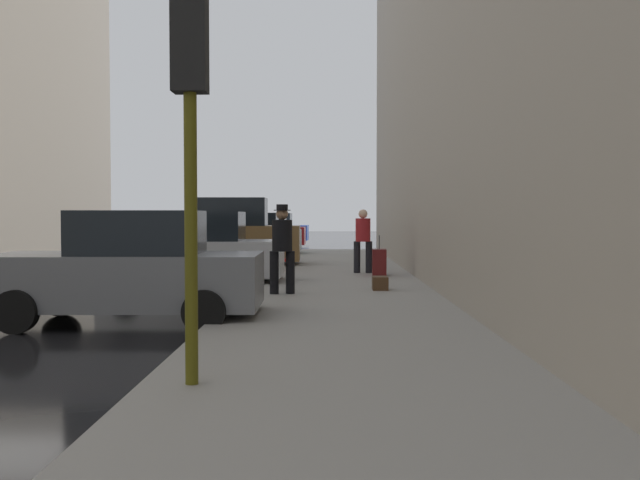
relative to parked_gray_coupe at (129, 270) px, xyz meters
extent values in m
cube|color=gray|center=(3.35, 0.97, -0.77)|extent=(4.00, 40.00, 0.15)
cube|color=slate|center=(-0.05, 0.00, -0.16)|extent=(4.22, 1.90, 0.84)
cube|color=black|center=(0.15, 0.00, 0.59)|extent=(1.91, 1.59, 0.70)
cylinder|color=black|center=(-1.42, 0.90, -0.53)|extent=(0.64, 0.23, 0.64)
cylinder|color=black|center=(-1.40, -0.94, -0.53)|extent=(0.64, 0.23, 0.64)
cylinder|color=black|center=(1.31, 0.94, -0.53)|extent=(0.64, 0.23, 0.64)
cylinder|color=black|center=(1.33, -0.90, -0.53)|extent=(0.64, 0.23, 0.64)
cube|color=#B7BABF|center=(-0.05, 5.72, -0.16)|extent=(4.21, 1.86, 0.84)
cube|color=black|center=(0.15, 5.72, 0.59)|extent=(1.90, 1.57, 0.70)
cylinder|color=black|center=(-1.41, 6.63, -0.53)|extent=(0.64, 0.22, 0.64)
cylinder|color=black|center=(-1.41, 4.79, -0.53)|extent=(0.64, 0.22, 0.64)
cylinder|color=black|center=(1.32, 6.64, -0.53)|extent=(0.64, 0.22, 0.64)
cylinder|color=black|center=(1.32, 4.80, -0.53)|extent=(0.64, 0.22, 0.64)
cube|color=brown|center=(-0.05, 11.44, -0.03)|extent=(4.64, 1.94, 1.10)
cube|color=black|center=(0.15, 11.45, 0.95)|extent=(2.10, 1.61, 0.90)
cylinder|color=black|center=(-1.56, 12.33, -0.53)|extent=(0.64, 0.23, 0.64)
cylinder|color=black|center=(-1.52, 10.49, -0.53)|extent=(0.64, 0.23, 0.64)
cylinder|color=black|center=(1.43, 12.40, -0.53)|extent=(0.64, 0.23, 0.64)
cylinder|color=black|center=(1.47, 10.56, -0.53)|extent=(0.64, 0.23, 0.64)
cube|color=#193828|center=(-0.05, 17.80, -0.16)|extent=(4.21, 1.86, 0.84)
cube|color=black|center=(0.15, 17.80, 0.59)|extent=(1.90, 1.57, 0.70)
cylinder|color=black|center=(-1.41, 18.73, -0.53)|extent=(0.64, 0.22, 0.64)
cylinder|color=black|center=(-1.42, 16.89, -0.53)|extent=(0.64, 0.22, 0.64)
cylinder|color=black|center=(1.32, 18.72, -0.53)|extent=(0.64, 0.22, 0.64)
cylinder|color=black|center=(1.31, 16.88, -0.53)|extent=(0.64, 0.22, 0.64)
cube|color=#B2191E|center=(-0.05, 23.36, -0.16)|extent=(4.22, 1.89, 0.84)
cube|color=black|center=(0.15, 23.36, 0.59)|extent=(1.91, 1.59, 0.70)
cylinder|color=black|center=(-1.40, 24.30, -0.53)|extent=(0.64, 0.23, 0.64)
cylinder|color=black|center=(-1.42, 22.46, -0.53)|extent=(0.64, 0.23, 0.64)
cylinder|color=black|center=(1.33, 24.26, -0.53)|extent=(0.64, 0.23, 0.64)
cylinder|color=black|center=(1.31, 22.42, -0.53)|extent=(0.64, 0.23, 0.64)
cube|color=navy|center=(-0.05, 29.06, -0.16)|extent=(4.25, 1.96, 0.84)
cube|color=black|center=(0.15, 29.05, 0.59)|extent=(1.94, 1.62, 0.70)
cylinder|color=black|center=(-1.38, 30.02, -0.53)|extent=(0.65, 0.24, 0.64)
cylinder|color=black|center=(-1.44, 28.18, -0.53)|extent=(0.65, 0.24, 0.64)
cylinder|color=black|center=(1.35, 29.93, -0.53)|extent=(0.65, 0.24, 0.64)
cylinder|color=black|center=(1.29, 28.10, -0.53)|extent=(0.65, 0.24, 0.64)
cylinder|color=red|center=(1.80, 8.64, -0.42)|extent=(0.22, 0.22, 0.55)
sphere|color=red|center=(1.80, 8.64, -0.09)|extent=(0.20, 0.20, 0.20)
cylinder|color=red|center=(1.64, 8.64, -0.40)|extent=(0.10, 0.09, 0.09)
cylinder|color=red|center=(1.96, 8.64, -0.40)|extent=(0.10, 0.09, 0.09)
cylinder|color=#514C0F|center=(1.85, -4.59, 1.10)|extent=(0.12, 0.12, 3.60)
cube|color=black|center=(1.85, -4.59, 2.45)|extent=(0.32, 0.24, 0.90)
sphere|color=red|center=(1.85, -4.46, 2.73)|extent=(0.14, 0.14, 0.14)
sphere|color=yellow|center=(1.85, -4.46, 2.45)|extent=(0.14, 0.14, 0.14)
sphere|color=green|center=(1.85, -4.46, 2.17)|extent=(0.14, 0.14, 0.14)
cylinder|color=black|center=(4.25, 8.00, -0.27)|extent=(0.19, 0.19, 0.85)
cylinder|color=black|center=(3.93, 8.02, -0.27)|extent=(0.19, 0.19, 0.85)
cylinder|color=#A51E23|center=(4.09, 8.01, 0.46)|extent=(0.42, 0.42, 0.62)
sphere|color=beige|center=(4.09, 8.01, 0.89)|extent=(0.24, 0.24, 0.24)
cylinder|color=black|center=(2.39, 2.95, -0.27)|extent=(0.20, 0.20, 0.85)
cylinder|color=black|center=(2.07, 2.91, -0.27)|extent=(0.20, 0.20, 0.85)
cylinder|color=black|center=(2.23, 2.93, 0.46)|extent=(0.45, 0.45, 0.62)
sphere|color=#997051|center=(2.23, 2.93, 0.89)|extent=(0.24, 0.24, 0.24)
cylinder|color=black|center=(2.23, 2.93, 0.96)|extent=(0.34, 0.34, 0.02)
cylinder|color=black|center=(2.23, 2.93, 1.02)|extent=(0.23, 0.23, 0.11)
cube|color=#591414|center=(4.47, 7.25, -0.36)|extent=(0.39, 0.58, 0.68)
cylinder|color=#333333|center=(4.47, 7.25, 0.16)|extent=(0.02, 0.02, 0.36)
cube|color=#472D19|center=(4.23, 3.69, -0.56)|extent=(0.32, 0.44, 0.28)
camera|label=1|loc=(3.11, -11.16, 0.88)|focal=40.00mm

